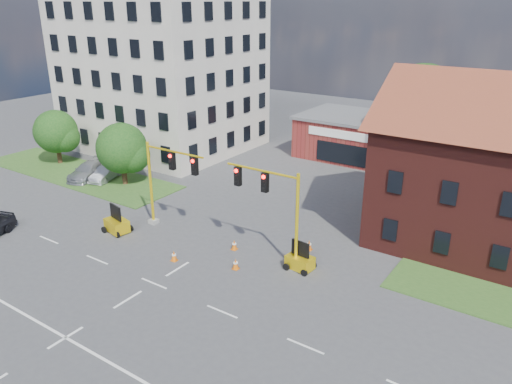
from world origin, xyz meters
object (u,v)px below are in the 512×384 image
trailer_west (117,224)px  signal_mast_east (273,204)px  trailer_east (300,261)px  pickup_white (429,222)px  signal_mast_west (167,177)px

trailer_west → signal_mast_east: bearing=25.3°
signal_mast_east → trailer_east: bearing=5.9°
trailer_east → trailer_west: bearing=-162.5°
signal_mast_east → trailer_west: signal_mast_east is taller
pickup_white → trailer_west: bearing=107.7°
signal_mast_east → pickup_white: 12.28m
signal_mast_west → trailer_east: size_ratio=3.42×
trailer_west → signal_mast_west: bearing=56.0°
signal_mast_west → trailer_east: bearing=1.0°
trailer_east → pickup_white: size_ratio=0.30×
signal_mast_east → trailer_east: 3.83m
trailer_west → trailer_east: size_ratio=1.09×
trailer_west → pickup_white: 21.94m
signal_mast_east → trailer_east: signal_mast_east is taller
signal_mast_east → pickup_white: signal_mast_east is taller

